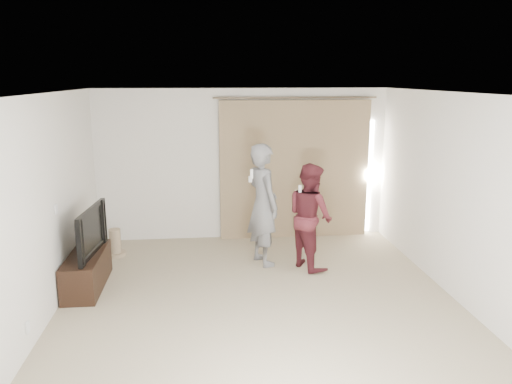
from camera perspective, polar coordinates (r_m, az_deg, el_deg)
floor at (r=6.41m, az=0.49°, el=-12.69°), size 5.50×5.50×0.00m
wall_back at (r=8.64m, az=-1.53°, el=3.15°), size 5.00×0.04×2.60m
wall_left at (r=6.21m, az=-23.08°, el=-1.86°), size 0.04×5.50×2.60m
ceiling at (r=5.78m, az=0.54°, el=11.21°), size 5.00×5.50×0.01m
curtain at (r=8.71m, az=4.52°, el=2.54°), size 2.80×0.11×2.46m
tv_console at (r=7.17m, az=-18.75°, el=-8.49°), size 0.43×1.24×0.48m
tv at (r=6.99m, az=-19.08°, el=-4.24°), size 0.24×1.11×0.63m
scratching_post at (r=8.28m, az=-15.78°, el=-5.83°), size 0.33×0.33×0.44m
person_man at (r=7.45m, az=0.81°, el=-1.44°), size 0.66×0.79×1.84m
person_woman at (r=7.39m, az=6.20°, el=-2.74°), size 0.85×0.94×1.57m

